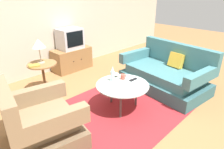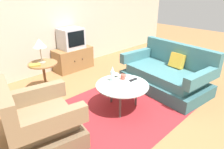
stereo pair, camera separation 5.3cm
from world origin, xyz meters
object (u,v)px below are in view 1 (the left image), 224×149
object	(u,v)px
armchair	(40,124)
mug	(123,77)
coffee_table	(122,86)
table_lamp	(38,44)
book	(34,65)
television	(70,39)
tv_stand	(72,59)
couch	(166,74)
tv_remote_dark	(133,80)
side_table	(43,71)
bowl	(115,75)
vase	(112,74)

from	to	relation	value
armchair	mug	xyz separation A→B (m)	(1.53, -0.04, 0.19)
coffee_table	table_lamp	distance (m)	1.73
coffee_table	book	xyz separation A→B (m)	(-0.78, 1.46, 0.18)
armchair	television	bearing A→B (deg)	147.92
armchair	book	distance (m)	1.44
tv_stand	television	bearing A→B (deg)	90.00
tv_stand	television	size ratio (longest dim) A/B	1.70
couch	tv_stand	bearing A→B (deg)	25.81
armchair	couch	xyz separation A→B (m)	(2.58, -0.28, -0.02)
couch	table_lamp	world-z (taller)	table_lamp
coffee_table	mug	xyz separation A→B (m)	(0.16, 0.13, 0.08)
armchair	tv_remote_dark	size ratio (longest dim) A/B	6.65
side_table	mug	world-z (taller)	side_table
tv_stand	mug	bearing A→B (deg)	-98.45
bowl	couch	bearing A→B (deg)	-20.86
mug	vase	bearing A→B (deg)	156.67
television	book	distance (m)	1.40
side_table	book	bearing A→B (deg)	-167.38
couch	bowl	world-z (taller)	couch
television	book	xyz separation A→B (m)	(-1.23, -0.64, -0.18)
side_table	television	size ratio (longest dim) A/B	1.06
armchair	vase	world-z (taller)	armchair
armchair	table_lamp	xyz separation A→B (m)	(0.75, 1.34, 0.65)
couch	television	world-z (taller)	television
vase	tv_remote_dark	xyz separation A→B (m)	(0.27, -0.23, -0.11)
couch	vase	world-z (taller)	couch
armchair	table_lamp	size ratio (longest dim) A/B	2.24
coffee_table	book	distance (m)	1.67
television	mug	distance (m)	2.01
couch	side_table	bearing A→B (deg)	55.41
vase	tv_remote_dark	distance (m)	0.37
bowl	book	distance (m)	1.49
television	book	bearing A→B (deg)	-152.43
vase	couch	bearing A→B (deg)	-14.34
tv_remote_dark	book	xyz separation A→B (m)	(-1.03, 1.48, 0.14)
vase	side_table	bearing A→B (deg)	114.75
armchair	television	world-z (taller)	television
armchair	mug	distance (m)	1.54
couch	tv_stand	distance (m)	2.32
side_table	tv_stand	size ratio (longest dim) A/B	0.62
vase	mug	bearing A→B (deg)	-23.33
bowl	book	size ratio (longest dim) A/B	0.59
television	table_lamp	world-z (taller)	table_lamp
side_table	mug	bearing A→B (deg)	-60.49
book	armchair	bearing A→B (deg)	-94.87
coffee_table	mug	bearing A→B (deg)	40.27
side_table	vase	xyz separation A→B (m)	(0.59, -1.29, 0.15)
couch	book	distance (m)	2.55
couch	tv_remote_dark	bearing A→B (deg)	91.73
vase	book	size ratio (longest dim) A/B	1.14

